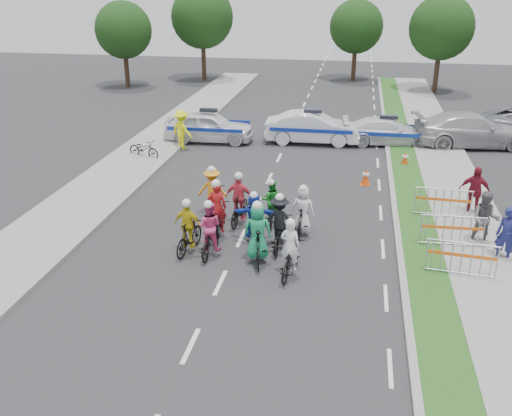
% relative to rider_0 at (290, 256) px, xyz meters
% --- Properties ---
extents(ground, '(90.00, 90.00, 0.00)m').
position_rel_rider_0_xyz_m(ground, '(-1.87, -0.84, -0.60)').
color(ground, '#28282B').
rests_on(ground, ground).
extents(curb_right, '(0.20, 60.00, 0.12)m').
position_rel_rider_0_xyz_m(curb_right, '(3.23, 4.16, -0.54)').
color(curb_right, gray).
rests_on(curb_right, ground).
extents(grass_strip, '(1.20, 60.00, 0.11)m').
position_rel_rider_0_xyz_m(grass_strip, '(3.93, 4.16, -0.54)').
color(grass_strip, '#1E4F19').
rests_on(grass_strip, ground).
extents(sidewalk_right, '(2.40, 60.00, 0.13)m').
position_rel_rider_0_xyz_m(sidewalk_right, '(5.73, 4.16, -0.53)').
color(sidewalk_right, gray).
rests_on(sidewalk_right, ground).
extents(sidewalk_left, '(3.00, 60.00, 0.13)m').
position_rel_rider_0_xyz_m(sidewalk_left, '(-8.37, 4.16, -0.53)').
color(sidewalk_left, gray).
rests_on(sidewalk_left, ground).
extents(rider_0, '(0.85, 1.84, 1.81)m').
position_rel_rider_0_xyz_m(rider_0, '(0.00, 0.00, 0.00)').
color(rider_0, black).
rests_on(rider_0, ground).
extents(rider_1, '(0.94, 1.99, 2.02)m').
position_rel_rider_0_xyz_m(rider_1, '(-1.05, 0.61, 0.18)').
color(rider_1, black).
rests_on(rider_1, ground).
extents(rider_2, '(0.78, 1.81, 1.83)m').
position_rel_rider_0_xyz_m(rider_2, '(-2.60, 0.86, 0.08)').
color(rider_2, black).
rests_on(rider_2, ground).
extents(rider_3, '(0.97, 1.79, 1.82)m').
position_rel_rider_0_xyz_m(rider_3, '(-3.28, 0.88, 0.10)').
color(rider_3, black).
rests_on(rider_3, ground).
extents(rider_4, '(1.07, 1.89, 1.90)m').
position_rel_rider_0_xyz_m(rider_4, '(-0.54, 1.63, 0.14)').
color(rider_4, black).
rests_on(rider_4, ground).
extents(rider_5, '(1.42, 1.70, 1.75)m').
position_rel_rider_0_xyz_m(rider_5, '(-1.41, 2.03, 0.14)').
color(rider_5, black).
rests_on(rider_5, ground).
extents(rider_6, '(0.91, 2.05, 2.02)m').
position_rel_rider_0_xyz_m(rider_6, '(-2.68, 2.20, 0.07)').
color(rider_6, black).
rests_on(rider_6, ground).
extents(rider_7, '(0.81, 1.76, 1.81)m').
position_rel_rider_0_xyz_m(rider_7, '(0.08, 2.77, 0.11)').
color(rider_7, black).
rests_on(rider_7, ground).
extents(rider_8, '(0.77, 1.69, 1.66)m').
position_rel_rider_0_xyz_m(rider_8, '(-1.09, 3.54, 0.03)').
color(rider_8, black).
rests_on(rider_8, ground).
extents(rider_9, '(1.00, 1.87, 1.92)m').
position_rel_rider_0_xyz_m(rider_9, '(-2.17, 3.33, 0.14)').
color(rider_9, black).
rests_on(rider_9, ground).
extents(rider_10, '(1.07, 1.88, 1.90)m').
position_rel_rider_0_xyz_m(rider_10, '(-3.27, 3.88, 0.14)').
color(rider_10, black).
rests_on(rider_10, ground).
extents(police_car_0, '(4.69, 2.13, 1.56)m').
position_rel_rider_0_xyz_m(police_car_0, '(-5.84, 13.35, 0.18)').
color(police_car_0, white).
rests_on(police_car_0, ground).
extents(police_car_1, '(4.86, 1.86, 1.58)m').
position_rel_rider_0_xyz_m(police_car_1, '(-0.57, 14.01, 0.19)').
color(police_car_1, white).
rests_on(police_car_1, ground).
extents(police_car_2, '(4.71, 2.25, 1.32)m').
position_rel_rider_0_xyz_m(police_car_2, '(3.22, 14.48, 0.06)').
color(police_car_2, white).
rests_on(police_car_2, ground).
extents(civilian_sedan, '(6.07, 3.22, 1.68)m').
position_rel_rider_0_xyz_m(civilian_sedan, '(7.34, 14.78, 0.24)').
color(civilian_sedan, '#ABABB0').
rests_on(civilian_sedan, ground).
extents(spectator_0, '(0.72, 0.57, 1.74)m').
position_rel_rider_0_xyz_m(spectator_0, '(6.29, 1.99, 0.27)').
color(spectator_0, navy).
rests_on(spectator_0, ground).
extents(spectator_1, '(0.99, 0.83, 1.83)m').
position_rel_rider_0_xyz_m(spectator_1, '(5.84, 2.98, 0.32)').
color(spectator_1, '#5A595E').
rests_on(spectator_1, ground).
extents(spectator_2, '(1.16, 0.70, 1.84)m').
position_rel_rider_0_xyz_m(spectator_2, '(5.94, 5.54, 0.32)').
color(spectator_2, maroon).
rests_on(spectator_2, ground).
extents(marshal_hiviz, '(1.43, 1.25, 1.92)m').
position_rel_rider_0_xyz_m(marshal_hiviz, '(-6.84, 11.87, 0.36)').
color(marshal_hiviz, '#FEFF0D').
rests_on(marshal_hiviz, ground).
extents(barrier_0, '(2.04, 0.72, 1.12)m').
position_rel_rider_0_xyz_m(barrier_0, '(4.83, 0.68, -0.04)').
color(barrier_0, '#A5A8AD').
rests_on(barrier_0, ground).
extents(barrier_1, '(2.01, 0.56, 1.12)m').
position_rel_rider_0_xyz_m(barrier_1, '(4.83, 2.59, -0.04)').
color(barrier_1, '#A5A8AD').
rests_on(barrier_1, ground).
extents(barrier_2, '(2.02, 0.61, 1.12)m').
position_rel_rider_0_xyz_m(barrier_2, '(4.83, 5.03, -0.04)').
color(barrier_2, '#A5A8AD').
rests_on(barrier_2, ground).
extents(cone_0, '(0.40, 0.40, 0.70)m').
position_rel_rider_0_xyz_m(cone_0, '(2.15, 8.11, -0.26)').
color(cone_0, '#F24C0C').
rests_on(cone_0, ground).
extents(cone_1, '(0.40, 0.40, 0.70)m').
position_rel_rider_0_xyz_m(cone_1, '(3.91, 10.93, -0.26)').
color(cone_1, '#F24C0C').
rests_on(cone_1, ground).
extents(parked_bike, '(1.79, 1.11, 0.89)m').
position_rel_rider_0_xyz_m(parked_bike, '(-8.17, 10.00, -0.15)').
color(parked_bike, black).
rests_on(parked_bike, ground).
extents(tree_0, '(4.20, 4.20, 6.30)m').
position_rel_rider_0_xyz_m(tree_0, '(-15.87, 27.16, 3.59)').
color(tree_0, '#382619').
rests_on(tree_0, ground).
extents(tree_1, '(4.55, 4.55, 6.82)m').
position_rel_rider_0_xyz_m(tree_1, '(7.13, 29.16, 3.94)').
color(tree_1, '#382619').
rests_on(tree_1, ground).
extents(tree_3, '(4.90, 4.90, 7.35)m').
position_rel_rider_0_xyz_m(tree_3, '(-10.87, 31.16, 4.29)').
color(tree_3, '#382619').
rests_on(tree_3, ground).
extents(tree_4, '(4.20, 4.20, 6.30)m').
position_rel_rider_0_xyz_m(tree_4, '(1.13, 33.16, 3.59)').
color(tree_4, '#382619').
rests_on(tree_4, ground).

